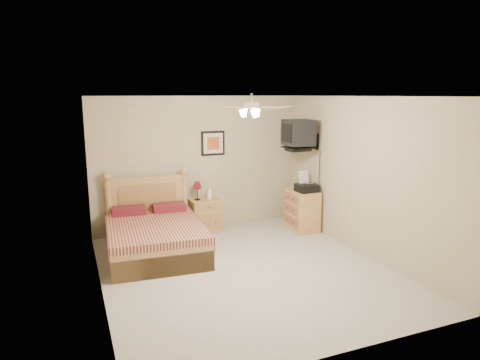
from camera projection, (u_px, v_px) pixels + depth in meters
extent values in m
plane|color=#A5A095|center=(245.00, 270.00, 6.26)|extent=(4.50, 4.50, 0.00)
cube|color=white|center=(246.00, 96.00, 5.76)|extent=(4.00, 4.50, 0.04)
cube|color=tan|center=(199.00, 163.00, 8.05)|extent=(4.00, 0.04, 2.50)
cube|color=tan|center=(339.00, 234.00, 3.97)|extent=(4.00, 0.04, 2.50)
cube|color=tan|center=(96.00, 200.00, 5.27)|extent=(0.04, 4.50, 2.50)
cube|color=tan|center=(362.00, 177.00, 6.75)|extent=(0.04, 4.50, 2.50)
cube|color=#B08040|center=(206.00, 215.00, 8.03)|extent=(0.56, 0.43, 0.60)
imported|color=white|center=(209.00, 193.00, 7.98)|extent=(0.11, 0.11, 0.24)
cube|color=black|center=(213.00, 143.00, 8.06)|extent=(0.46, 0.04, 0.46)
cube|color=#BC7841|center=(302.00, 210.00, 8.06)|extent=(0.47, 0.66, 0.77)
imported|color=beige|center=(294.00, 188.00, 8.15)|extent=(0.27, 0.31, 0.03)
imported|color=gray|center=(294.00, 187.00, 8.14)|extent=(0.26, 0.32, 0.02)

